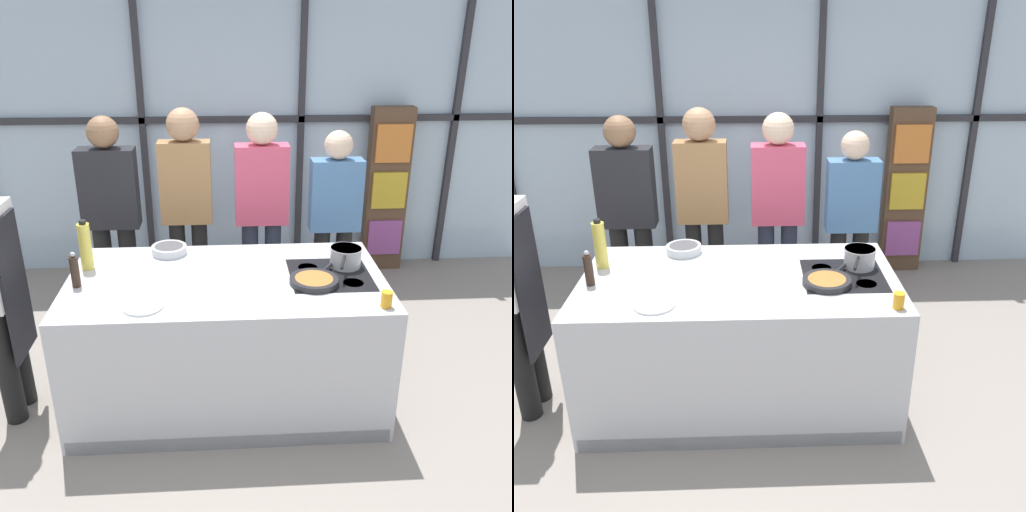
# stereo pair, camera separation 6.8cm
# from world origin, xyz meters

# --- Properties ---
(ground_plane) EXTENTS (18.00, 18.00, 0.00)m
(ground_plane) POSITION_xyz_m (0.00, 0.00, 0.00)
(ground_plane) COLOR gray
(back_window_wall) EXTENTS (6.40, 0.10, 2.80)m
(back_window_wall) POSITION_xyz_m (0.00, 2.25, 1.40)
(back_window_wall) COLOR silver
(back_window_wall) RESTS_ON ground_plane
(bookshelf) EXTENTS (0.40, 0.19, 1.67)m
(bookshelf) POSITION_xyz_m (1.64, 2.07, 0.84)
(bookshelf) COLOR brown
(bookshelf) RESTS_ON ground_plane
(demo_island) EXTENTS (2.02, 1.09, 0.90)m
(demo_island) POSITION_xyz_m (0.00, -0.00, 0.45)
(demo_island) COLOR silver
(demo_island) RESTS_ON ground_plane
(spectator_far_left) EXTENTS (0.45, 0.25, 1.76)m
(spectator_far_left) POSITION_xyz_m (-0.91, 1.07, 1.00)
(spectator_far_left) COLOR black
(spectator_far_left) RESTS_ON ground_plane
(spectator_center_left) EXTENTS (0.41, 0.25, 1.81)m
(spectator_center_left) POSITION_xyz_m (-0.30, 1.07, 1.06)
(spectator_center_left) COLOR black
(spectator_center_left) RESTS_ON ground_plane
(spectator_center_right) EXTENTS (0.43, 0.25, 1.77)m
(spectator_center_right) POSITION_xyz_m (0.30, 1.07, 1.02)
(spectator_center_right) COLOR #232838
(spectator_center_right) RESTS_ON ground_plane
(spectator_far_right) EXTENTS (0.42, 0.23, 1.63)m
(spectator_far_right) POSITION_xyz_m (0.91, 1.07, 0.93)
(spectator_far_right) COLOR black
(spectator_far_right) RESTS_ON ground_plane
(frying_pan) EXTENTS (0.38, 0.49, 0.04)m
(frying_pan) POSITION_xyz_m (0.55, -0.12, 0.93)
(frying_pan) COLOR #232326
(frying_pan) RESTS_ON demo_island
(saucepan) EXTENTS (0.21, 0.38, 0.13)m
(saucepan) POSITION_xyz_m (0.79, 0.12, 0.98)
(saucepan) COLOR silver
(saucepan) RESTS_ON demo_island
(white_plate) EXTENTS (0.24, 0.24, 0.01)m
(white_plate) POSITION_xyz_m (-0.48, -0.36, 0.91)
(white_plate) COLOR white
(white_plate) RESTS_ON demo_island
(mixing_bowl) EXTENTS (0.24, 0.24, 0.06)m
(mixing_bowl) POSITION_xyz_m (-0.39, 0.41, 0.94)
(mixing_bowl) COLOR silver
(mixing_bowl) RESTS_ON demo_island
(oil_bottle) EXTENTS (0.08, 0.08, 0.34)m
(oil_bottle) POSITION_xyz_m (-0.91, 0.19, 1.06)
(oil_bottle) COLOR #E0CC4C
(oil_bottle) RESTS_ON demo_island
(pepper_grinder) EXTENTS (0.05, 0.05, 0.23)m
(pepper_grinder) POSITION_xyz_m (-0.92, -0.07, 1.01)
(pepper_grinder) COLOR #332319
(pepper_grinder) RESTS_ON demo_island
(juice_glass_near) EXTENTS (0.07, 0.07, 0.10)m
(juice_glass_near) POSITION_xyz_m (0.91, -0.45, 0.95)
(juice_glass_near) COLOR orange
(juice_glass_near) RESTS_ON demo_island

